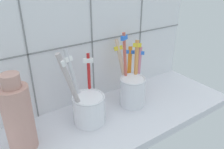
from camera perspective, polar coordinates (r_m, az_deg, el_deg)
counter_slab at (r=57.52cm, az=1.20°, el=-11.22°), size 64.00×22.00×2.00cm
tile_wall_back at (r=57.62cm, az=-5.74°, el=12.50°), size 64.00×2.20×45.00cm
toothbrush_cup_left at (r=53.24cm, az=-6.11°, el=-7.88°), size 10.51×10.73×18.65cm
toothbrush_cup_right at (r=59.65cm, az=5.07°, el=-3.01°), size 8.87×11.13×18.96cm
ceramic_vase at (r=47.66cm, az=-22.53°, el=-9.74°), size 5.58×5.58×16.50cm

